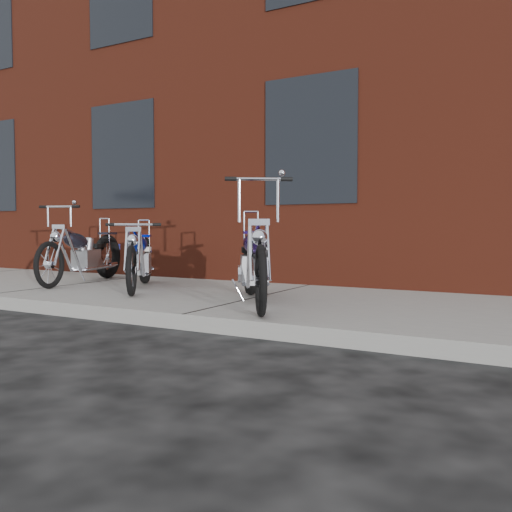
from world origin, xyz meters
The scene contains 6 objects.
ground centered at (0.00, 0.00, 0.00)m, with size 120.00×120.00×0.00m, color black.
sidewalk centered at (0.00, 1.50, 0.07)m, with size 22.00×3.00×0.15m, color gray.
building_brick centered at (0.00, 8.00, 4.00)m, with size 22.00×10.00×8.00m, color maroon.
chopper_purple centered at (0.24, 0.97, 0.57)m, with size 1.35×2.01×1.30m.
chopper_blue centered at (-1.80, 1.46, 0.53)m, with size 1.29×1.81×0.92m.
chopper_third centered at (-3.07, 1.68, 0.55)m, with size 0.76×2.16×1.12m.
Camera 1 is at (3.06, -4.09, 0.97)m, focal length 38.00 mm.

